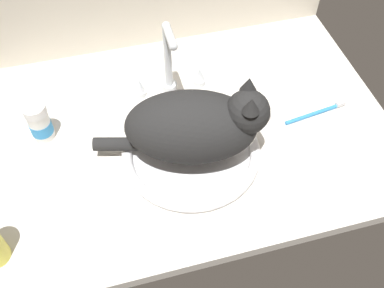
{
  "coord_description": "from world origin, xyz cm",
  "views": [
    {
      "loc": [
        -16.21,
        -69.5,
        89.06
      ],
      "look_at": [
        0.23,
        -7.81,
        7.0
      ],
      "focal_mm": 41.87,
      "sensor_mm": 36.0,
      "label": 1
    }
  ],
  "objects": [
    {
      "name": "countertop",
      "position": [
        0.0,
        0.0,
        1.5
      ],
      "size": [
        103.83,
        69.63,
        3.0
      ],
      "primitive_type": "cube",
      "color": "silver",
      "rests_on": "ground"
    },
    {
      "name": "backsplash_wall",
      "position": [
        0.0,
        36.02,
        16.87
      ],
      "size": [
        103.83,
        2.4,
        33.74
      ],
      "primitive_type": "cube",
      "color": "beige",
      "rests_on": "ground"
    },
    {
      "name": "faucet",
      "position": [
        0.23,
        14.12,
        11.44
      ],
      "size": [
        19.52,
        10.46,
        21.85
      ],
      "color": "silver",
      "rests_on": "countertop"
    },
    {
      "name": "cat",
      "position": [
        1.95,
        -8.26,
        13.77
      ],
      "size": [
        39.49,
        24.24,
        19.64
      ],
      "color": "black",
      "rests_on": "sink_basin"
    },
    {
      "name": "sink_basin",
      "position": [
        0.23,
        -7.81,
        4.11
      ],
      "size": [
        32.93,
        32.93,
        2.51
      ],
      "color": "white",
      "rests_on": "countertop"
    },
    {
      "name": "pill_bottle",
      "position": [
        -33.52,
        7.05,
        7.97
      ],
      "size": [
        5.46,
        5.46,
        10.69
      ],
      "color": "white",
      "rests_on": "countertop"
    },
    {
      "name": "toothbrush",
      "position": [
        34.59,
        -3.57,
        3.62
      ],
      "size": [
        17.54,
        3.53,
        1.7
      ],
      "color": "#338CD1",
      "rests_on": "countertop"
    }
  ]
}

